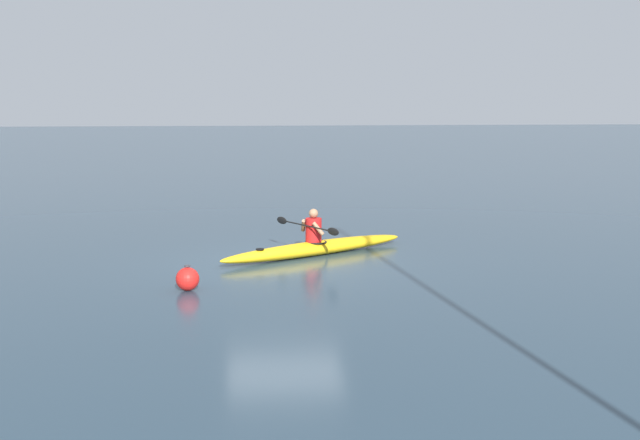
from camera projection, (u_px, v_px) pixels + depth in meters
name	position (u px, v px, depth m)	size (l,w,h in m)	color
ground_plane	(284.00, 265.00, 17.36)	(160.00, 160.00, 0.00)	#283D4C
kayak	(316.00, 248.00, 18.42)	(4.60, 3.09, 0.32)	#EAB214
kayaker	(313.00, 228.00, 18.30)	(1.27, 2.05, 0.75)	red
mooring_buoy_orange_mid	(188.00, 279.00, 15.06)	(0.44, 0.44, 0.48)	red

